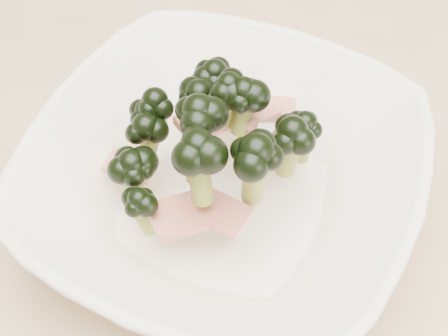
{
  "coord_description": "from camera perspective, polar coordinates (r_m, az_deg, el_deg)",
  "views": [
    {
      "loc": [
        0.07,
        -0.22,
        1.18
      ],
      "look_at": [
        -0.05,
        0.04,
        0.8
      ],
      "focal_mm": 50.0,
      "sensor_mm": 36.0,
      "label": 1
    }
  ],
  "objects": [
    {
      "name": "dining_table",
      "position": [
        0.58,
        2.57,
        -13.6
      ],
      "size": [
        1.2,
        0.8,
        0.75
      ],
      "color": "tan",
      "rests_on": "ground"
    },
    {
      "name": "broccoli_dish",
      "position": [
        0.48,
        -0.11,
        -0.48
      ],
      "size": [
        0.3,
        0.3,
        0.13
      ],
      "color": "beige",
      "rests_on": "dining_table"
    }
  ]
}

